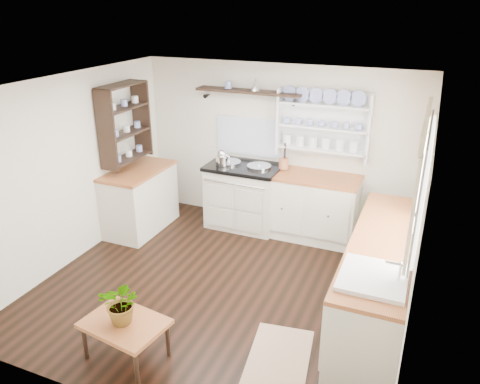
% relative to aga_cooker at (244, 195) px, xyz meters
% --- Properties ---
extents(floor, '(4.00, 3.80, 0.01)m').
position_rel_aga_cooker_xyz_m(floor, '(0.38, -1.57, -0.47)').
color(floor, black).
rests_on(floor, ground).
extents(wall_back, '(4.00, 0.02, 2.30)m').
position_rel_aga_cooker_xyz_m(wall_back, '(0.38, 0.33, 0.68)').
color(wall_back, silver).
rests_on(wall_back, ground).
extents(wall_right, '(0.02, 3.80, 2.30)m').
position_rel_aga_cooker_xyz_m(wall_right, '(2.38, -1.57, 0.68)').
color(wall_right, silver).
rests_on(wall_right, ground).
extents(wall_left, '(0.02, 3.80, 2.30)m').
position_rel_aga_cooker_xyz_m(wall_left, '(-1.62, -1.57, 0.68)').
color(wall_left, silver).
rests_on(wall_left, ground).
extents(ceiling, '(4.00, 3.80, 0.01)m').
position_rel_aga_cooker_xyz_m(ceiling, '(0.38, -1.57, 1.83)').
color(ceiling, white).
rests_on(ceiling, wall_back).
extents(window, '(0.08, 1.55, 1.22)m').
position_rel_aga_cooker_xyz_m(window, '(2.33, -1.42, 1.09)').
color(window, white).
rests_on(window, wall_right).
extents(aga_cooker, '(1.03, 0.72, 0.95)m').
position_rel_aga_cooker_xyz_m(aga_cooker, '(0.00, 0.00, 0.00)').
color(aga_cooker, beige).
rests_on(aga_cooker, floor).
extents(back_cabinets, '(1.27, 0.63, 0.90)m').
position_rel_aga_cooker_xyz_m(back_cabinets, '(0.98, 0.03, -0.01)').
color(back_cabinets, beige).
rests_on(back_cabinets, floor).
extents(right_cabinets, '(0.62, 2.43, 0.90)m').
position_rel_aga_cooker_xyz_m(right_cabinets, '(2.08, -1.47, -0.01)').
color(right_cabinets, beige).
rests_on(right_cabinets, floor).
extents(belfast_sink, '(0.55, 0.60, 0.45)m').
position_rel_aga_cooker_xyz_m(belfast_sink, '(2.08, -2.22, 0.33)').
color(belfast_sink, white).
rests_on(belfast_sink, right_cabinets).
extents(left_cabinets, '(0.62, 1.13, 0.90)m').
position_rel_aga_cooker_xyz_m(left_cabinets, '(-1.32, -0.67, -0.01)').
color(left_cabinets, beige).
rests_on(left_cabinets, floor).
extents(plate_rack, '(1.20, 0.22, 0.90)m').
position_rel_aga_cooker_xyz_m(plate_rack, '(1.03, 0.29, 1.09)').
color(plate_rack, white).
rests_on(plate_rack, wall_back).
extents(high_shelf, '(1.50, 0.29, 0.16)m').
position_rel_aga_cooker_xyz_m(high_shelf, '(-0.02, 0.21, 1.44)').
color(high_shelf, black).
rests_on(high_shelf, wall_back).
extents(left_shelving, '(0.28, 0.80, 1.05)m').
position_rel_aga_cooker_xyz_m(left_shelving, '(-1.46, -0.67, 1.08)').
color(left_shelving, black).
rests_on(left_shelving, wall_left).
extents(kettle, '(0.18, 0.18, 0.22)m').
position_rel_aga_cooker_xyz_m(kettle, '(-0.28, -0.12, 0.57)').
color(kettle, silver).
rests_on(kettle, aga_cooker).
extents(utensil_crock, '(0.13, 0.13, 0.15)m').
position_rel_aga_cooker_xyz_m(utensil_crock, '(0.55, 0.11, 0.52)').
color(utensil_crock, '#A75F3D').
rests_on(utensil_crock, back_cabinets).
extents(center_table, '(0.79, 0.62, 0.39)m').
position_rel_aga_cooker_xyz_m(center_table, '(0.06, -2.97, -0.12)').
color(center_table, brown).
rests_on(center_table, floor).
extents(potted_plant, '(0.41, 0.36, 0.41)m').
position_rel_aga_cooker_xyz_m(potted_plant, '(0.06, -2.97, 0.13)').
color(potted_plant, '#3F7233').
rests_on(potted_plant, center_table).
extents(floor_rug, '(0.66, 0.92, 0.02)m').
position_rel_aga_cooker_xyz_m(floor_rug, '(1.36, -2.43, -0.46)').
color(floor_rug, '#937355').
rests_on(floor_rug, floor).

